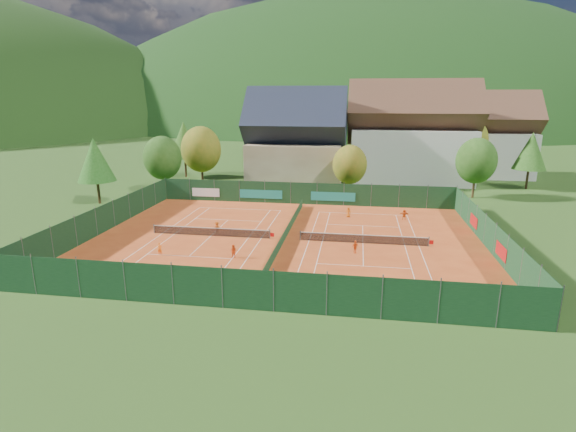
# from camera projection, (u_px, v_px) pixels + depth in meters

# --- Properties ---
(ground) EXTENTS (600.00, 600.00, 0.00)m
(ground) POSITION_uv_depth(u_px,v_px,m) (285.00, 240.00, 46.60)
(ground) COLOR #274916
(ground) RESTS_ON ground
(clay_pad) EXTENTS (40.00, 32.00, 0.01)m
(clay_pad) POSITION_uv_depth(u_px,v_px,m) (285.00, 239.00, 46.59)
(clay_pad) COLOR #BC471B
(clay_pad) RESTS_ON ground
(court_markings_left) EXTENTS (11.03, 23.83, 0.00)m
(court_markings_left) POSITION_uv_depth(u_px,v_px,m) (211.00, 236.00, 47.78)
(court_markings_left) COLOR white
(court_markings_left) RESTS_ON ground
(court_markings_right) EXTENTS (11.03, 23.83, 0.00)m
(court_markings_right) POSITION_uv_depth(u_px,v_px,m) (363.00, 243.00, 45.39)
(court_markings_right) COLOR white
(court_markings_right) RESTS_ON ground
(tennis_net_left) EXTENTS (13.30, 0.10, 1.02)m
(tennis_net_left) POSITION_uv_depth(u_px,v_px,m) (212.00, 231.00, 47.63)
(tennis_net_left) COLOR #59595B
(tennis_net_left) RESTS_ON ground
(tennis_net_right) EXTENTS (13.30, 0.10, 1.02)m
(tennis_net_right) POSITION_uv_depth(u_px,v_px,m) (365.00, 239.00, 45.24)
(tennis_net_right) COLOR #59595B
(tennis_net_right) RESTS_ON ground
(court_divider) EXTENTS (0.03, 28.80, 1.00)m
(court_divider) POSITION_uv_depth(u_px,v_px,m) (285.00, 235.00, 46.46)
(court_divider) COLOR #163D21
(court_divider) RESTS_ON ground
(fence_north) EXTENTS (40.00, 0.10, 3.00)m
(fence_north) POSITION_uv_depth(u_px,v_px,m) (300.00, 194.00, 61.54)
(fence_north) COLOR #13361C
(fence_north) RESTS_ON ground
(fence_south) EXTENTS (40.00, 0.04, 3.00)m
(fence_south) POSITION_uv_depth(u_px,v_px,m) (248.00, 290.00, 30.93)
(fence_south) COLOR #123219
(fence_south) RESTS_ON ground
(fence_west) EXTENTS (0.04, 32.00, 3.00)m
(fence_west) POSITION_uv_depth(u_px,v_px,m) (105.00, 218.00, 49.19)
(fence_west) COLOR #123219
(fence_west) RESTS_ON ground
(fence_east) EXTENTS (0.09, 32.00, 3.00)m
(fence_east) POSITION_uv_depth(u_px,v_px,m) (489.00, 235.00, 43.27)
(fence_east) COLOR #153B1E
(fence_east) RESTS_ON ground
(chalet) EXTENTS (16.20, 12.00, 16.00)m
(chalet) POSITION_uv_depth(u_px,v_px,m) (296.00, 145.00, 73.95)
(chalet) COLOR tan
(chalet) RESTS_ON ground
(hotel_block_a) EXTENTS (21.60, 11.00, 17.25)m
(hotel_block_a) POSITION_uv_depth(u_px,v_px,m) (411.00, 139.00, 76.64)
(hotel_block_a) COLOR silver
(hotel_block_a) RESTS_ON ground
(hotel_block_b) EXTENTS (17.28, 10.00, 15.50)m
(hotel_block_b) POSITION_uv_depth(u_px,v_px,m) (485.00, 140.00, 82.38)
(hotel_block_b) COLOR silver
(hotel_block_b) RESTS_ON ground
(tree_west_front) EXTENTS (5.72, 5.72, 8.69)m
(tree_west_front) POSITION_uv_depth(u_px,v_px,m) (162.00, 158.00, 67.57)
(tree_west_front) COLOR #4C321B
(tree_west_front) RESTS_ON ground
(tree_west_mid) EXTENTS (6.44, 6.44, 9.78)m
(tree_west_mid) POSITION_uv_depth(u_px,v_px,m) (201.00, 149.00, 72.52)
(tree_west_mid) COLOR #462B19
(tree_west_mid) RESTS_ON ground
(tree_west_back) EXTENTS (5.60, 5.60, 10.00)m
(tree_west_back) POSITION_uv_depth(u_px,v_px,m) (184.00, 140.00, 80.88)
(tree_west_back) COLOR #4A2B1A
(tree_west_back) RESTS_ON ground
(tree_center) EXTENTS (5.01, 5.01, 7.60)m
(tree_center) POSITION_uv_depth(u_px,v_px,m) (350.00, 165.00, 65.47)
(tree_center) COLOR #4B331B
(tree_center) RESTS_ON ground
(tree_east_front) EXTENTS (5.72, 5.72, 8.69)m
(tree_east_front) POSITION_uv_depth(u_px,v_px,m) (476.00, 161.00, 64.51)
(tree_east_front) COLOR #4B351A
(tree_east_front) RESTS_ON ground
(tree_east_mid) EXTENTS (5.04, 5.04, 9.00)m
(tree_east_mid) POSITION_uv_depth(u_px,v_px,m) (531.00, 151.00, 70.48)
(tree_east_mid) COLOR #412B17
(tree_east_mid) RESTS_ON ground
(tree_west_side) EXTENTS (5.04, 5.04, 9.00)m
(tree_west_side) POSITION_uv_depth(u_px,v_px,m) (95.00, 160.00, 60.66)
(tree_west_side) COLOR #4A301A
(tree_west_side) RESTS_ON ground
(tree_east_back) EXTENTS (7.15, 7.15, 10.86)m
(tree_east_back) POSITION_uv_depth(u_px,v_px,m) (467.00, 141.00, 79.13)
(tree_east_back) COLOR #4B2C1B
(tree_east_back) RESTS_ON ground
(mountain_backdrop) EXTENTS (820.00, 530.00, 242.00)m
(mountain_backdrop) POSITION_uv_depth(u_px,v_px,m) (392.00, 187.00, 275.39)
(mountain_backdrop) COLOR black
(mountain_backdrop) RESTS_ON ground
(ball_hopper) EXTENTS (0.34, 0.34, 0.80)m
(ball_hopper) POSITION_uv_depth(u_px,v_px,m) (432.00, 291.00, 33.05)
(ball_hopper) COLOR slate
(ball_hopper) RESTS_ON ground
(loose_ball_0) EXTENTS (0.07, 0.07, 0.07)m
(loose_ball_0) POSITION_uv_depth(u_px,v_px,m) (157.00, 250.00, 43.26)
(loose_ball_0) COLOR #CCD833
(loose_ball_0) RESTS_ON ground
(loose_ball_1) EXTENTS (0.07, 0.07, 0.07)m
(loose_ball_1) POSITION_uv_depth(u_px,v_px,m) (355.00, 290.00, 34.43)
(loose_ball_1) COLOR #CCD833
(loose_ball_1) RESTS_ON ground
(loose_ball_2) EXTENTS (0.07, 0.07, 0.07)m
(loose_ball_2) POSITION_uv_depth(u_px,v_px,m) (284.00, 233.00, 48.84)
(loose_ball_2) COLOR #CCD833
(loose_ball_2) RESTS_ON ground
(loose_ball_3) EXTENTS (0.07, 0.07, 0.07)m
(loose_ball_3) POSITION_uv_depth(u_px,v_px,m) (257.00, 215.00, 55.91)
(loose_ball_3) COLOR #CCD833
(loose_ball_3) RESTS_ON ground
(player_left_near) EXTENTS (0.48, 0.35, 1.24)m
(player_left_near) POSITION_uv_depth(u_px,v_px,m) (160.00, 249.00, 41.84)
(player_left_near) COLOR orange
(player_left_near) RESTS_ON ground
(player_left_mid) EXTENTS (0.69, 0.57, 1.29)m
(player_left_mid) POSITION_uv_depth(u_px,v_px,m) (234.00, 251.00, 41.11)
(player_left_mid) COLOR #EA4D14
(player_left_mid) RESTS_ON ground
(player_left_far) EXTENTS (1.01, 0.73, 1.41)m
(player_left_far) POSITION_uv_depth(u_px,v_px,m) (217.00, 228.00, 48.21)
(player_left_far) COLOR #D25612
(player_left_far) RESTS_ON ground
(player_right_near) EXTENTS (0.77, 0.67, 1.25)m
(player_right_near) POSITION_uv_depth(u_px,v_px,m) (355.00, 247.00, 42.40)
(player_right_near) COLOR #EF5615
(player_right_near) RESTS_ON ground
(player_right_far_a) EXTENTS (0.67, 0.49, 1.26)m
(player_right_far_a) POSITION_uv_depth(u_px,v_px,m) (348.00, 212.00, 55.01)
(player_right_far_a) COLOR #CC5E12
(player_right_far_a) RESTS_ON ground
(player_right_far_b) EXTENTS (1.20, 0.44, 1.27)m
(player_right_far_b) POSITION_uv_depth(u_px,v_px,m) (404.00, 214.00, 53.94)
(player_right_far_b) COLOR #E85814
(player_right_far_b) RESTS_ON ground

